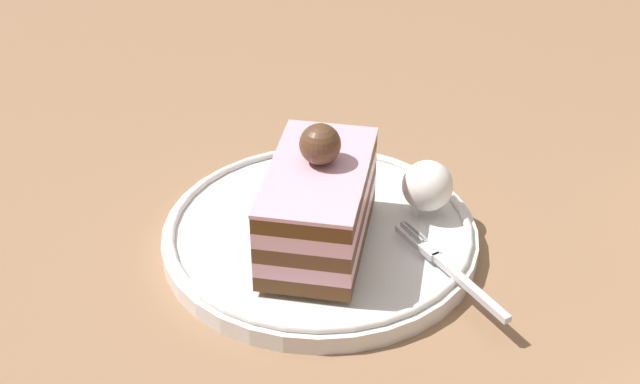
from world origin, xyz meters
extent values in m
plane|color=#906A4B|center=(0.00, 0.00, 0.00)|extent=(2.40, 2.40, 0.00)
cylinder|color=white|center=(0.03, 0.01, 0.01)|extent=(0.24, 0.24, 0.01)
torus|color=white|center=(0.03, 0.01, 0.02)|extent=(0.23, 0.23, 0.01)
cube|color=#563519|center=(0.02, 0.03, 0.03)|extent=(0.09, 0.14, 0.01)
cube|color=#E7B0C6|center=(0.02, 0.03, 0.04)|extent=(0.09, 0.14, 0.01)
cube|color=brown|center=(0.02, 0.03, 0.05)|extent=(0.09, 0.14, 0.01)
cube|color=#EEB1CD|center=(0.02, 0.03, 0.06)|extent=(0.09, 0.14, 0.01)
cube|color=brown|center=(0.02, 0.03, 0.07)|extent=(0.09, 0.14, 0.01)
cube|color=#EBB2C9|center=(0.02, 0.03, 0.08)|extent=(0.10, 0.14, 0.00)
sphere|color=brown|center=(0.02, 0.03, 0.10)|extent=(0.03, 0.03, 0.03)
ellipsoid|color=white|center=(-0.04, -0.04, 0.04)|extent=(0.04, 0.04, 0.04)
cube|color=silver|center=(-0.10, 0.04, 0.02)|extent=(0.07, 0.05, 0.00)
cube|color=silver|center=(-0.06, 0.02, 0.02)|extent=(0.02, 0.02, 0.00)
cube|color=silver|center=(-0.05, 0.00, 0.02)|extent=(0.02, 0.02, 0.00)
cube|color=silver|center=(-0.04, 0.00, 0.02)|extent=(0.02, 0.02, 0.00)
cube|color=silver|center=(-0.04, 0.00, 0.02)|extent=(0.02, 0.02, 0.00)
cube|color=silver|center=(-0.04, 0.01, 0.02)|extent=(0.02, 0.02, 0.00)
camera|label=1|loc=(-0.19, 0.53, 0.43)|focal=51.91mm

